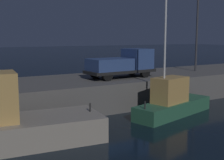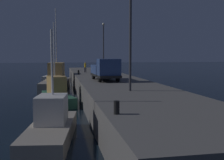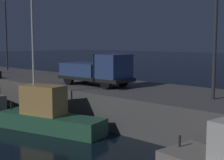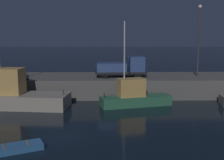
% 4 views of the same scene
% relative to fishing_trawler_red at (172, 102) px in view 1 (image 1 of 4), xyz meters
% --- Properties ---
extents(pier_quay, '(56.03, 7.60, 2.23)m').
position_rel_fishing_trawler_red_xyz_m(pier_quay, '(-5.98, 6.16, 0.10)').
color(pier_quay, '#5B5956').
rests_on(pier_quay, ground).
extents(fishing_trawler_red, '(7.48, 3.66, 8.49)m').
position_rel_fishing_trawler_red_xyz_m(fishing_trawler_red, '(0.00, 0.00, 0.00)').
color(fishing_trawler_red, '#2D6647').
rests_on(fishing_trawler_red, ground).
extents(lamp_post_east, '(0.44, 0.44, 8.42)m').
position_rel_fishing_trawler_red_xyz_m(lamp_post_east, '(8.12, 5.72, 6.10)').
color(lamp_post_east, '#38383D').
rests_on(lamp_post_east, pier_quay).
extents(utility_truck, '(6.08, 2.59, 2.41)m').
position_rel_fishing_trawler_red_xyz_m(utility_truck, '(-0.90, 5.23, 2.40)').
color(utility_truck, black).
rests_on(utility_truck, pier_quay).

